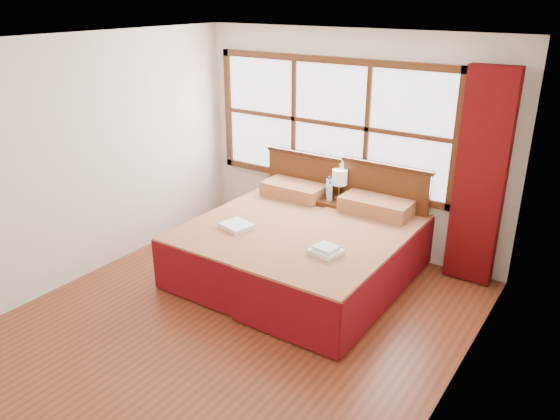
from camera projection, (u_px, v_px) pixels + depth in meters
The scene contains 15 objects.
floor at pixel (236, 322), 5.27m from camera, with size 4.50×4.50×0.00m, color brown.
ceiling at pixel (226, 42), 4.31m from camera, with size 4.50×4.50×0.00m, color white.
wall_back at pixel (349, 142), 6.52m from camera, with size 4.00×4.00×0.00m, color silver.
wall_left at pixel (85, 160), 5.82m from camera, with size 4.50×4.50×0.00m, color silver.
wall_right at pixel (459, 252), 3.76m from camera, with size 4.50×4.50×0.00m, color silver.
window at pixel (329, 123), 6.55m from camera, with size 3.16×0.06×1.56m.
curtain at pixel (480, 179), 5.64m from camera, with size 0.50×0.16×2.30m, color #5A090A.
bed_left at pixel (261, 235), 6.35m from camera, with size 1.14×2.21×1.11m.
bed_right at pixel (345, 258), 5.78m from camera, with size 1.17×2.28×1.15m.
nightstand at pixel (337, 224), 6.68m from camera, with size 0.49×0.48×0.65m.
towels_left at pixel (236, 226), 5.90m from camera, with size 0.36×0.33×0.05m.
towels_right at pixel (326, 250), 5.26m from camera, with size 0.32×0.29×0.08m.
lamp at pixel (340, 178), 6.50m from camera, with size 0.18×0.18×0.36m.
bottle_near at pixel (329, 188), 6.56m from camera, with size 0.07×0.07×0.27m.
bottle_far at pixel (330, 192), 6.48m from camera, with size 0.06×0.06×0.24m.
Camera 1 is at (2.86, -3.49, 2.97)m, focal length 35.00 mm.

